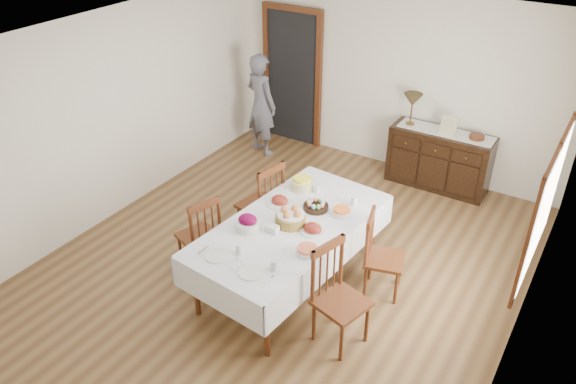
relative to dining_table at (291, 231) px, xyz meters
The scene contains 26 objects.
ground 0.76m from the dining_table, 137.81° to the left, with size 6.00×6.00×0.00m, color brown.
room_shell 1.19m from the dining_table, 120.68° to the left, with size 5.02×6.02×2.65m.
dining_table is the anchor object (origin of this frame).
chair_left_near 1.04m from the dining_table, 161.13° to the right, with size 0.52×0.52×0.98m.
chair_left_far 0.89m from the dining_table, 144.00° to the left, with size 0.52×0.52×1.08m.
chair_right_near 0.94m from the dining_table, 30.03° to the right, with size 0.55×0.55×1.07m.
chair_right_far 0.97m from the dining_table, 24.47° to the left, with size 0.49×0.49×0.96m.
sideboard 3.01m from the dining_table, 77.65° to the left, with size 1.40×0.51×0.84m.
person 3.27m from the dining_table, 129.81° to the left, with size 0.53×0.34×1.70m, color slate.
bread_basket 0.17m from the dining_table, 159.63° to the left, with size 0.32×0.32×0.19m.
egg_basket 0.42m from the dining_table, 79.04° to the left, with size 0.28×0.28×0.10m.
ham_platter_a 0.44m from the dining_table, 138.88° to the left, with size 0.30×0.30×0.11m.
ham_platter_b 0.29m from the dining_table, ahead, with size 0.26×0.26×0.11m.
beet_bowl 0.48m from the dining_table, 136.95° to the right, with size 0.26×0.26×0.17m.
carrot_bowl 0.58m from the dining_table, 49.26° to the left, with size 0.20×0.20×0.08m.
pineapple_bowl 0.75m from the dining_table, 111.50° to the left, with size 0.25×0.25×0.14m.
casserole_dish 0.55m from the dining_table, 41.05° to the right, with size 0.21×0.21×0.08m.
butter_dish 0.27m from the dining_table, 113.42° to the right, with size 0.15×0.10×0.07m.
setting_left 0.84m from the dining_table, 108.62° to the right, with size 0.43×0.31×0.10m.
setting_right 0.84m from the dining_table, 79.42° to the right, with size 0.43×0.31×0.10m.
glass_far_a 0.72m from the dining_table, 96.85° to the left, with size 0.06×0.06×0.09m.
glass_far_b 0.80m from the dining_table, 59.71° to the left, with size 0.07×0.07×0.10m.
runner 3.02m from the dining_table, 77.18° to the left, with size 1.30×0.35×0.01m.
table_lamp 2.97m from the dining_table, 86.91° to the left, with size 0.26×0.26×0.46m.
picture_frame 2.95m from the dining_table, 75.84° to the left, with size 0.22×0.08×0.28m.
deco_bowl 3.15m from the dining_table, 69.81° to the left, with size 0.20×0.20×0.06m.
Camera 1 is at (2.76, -4.32, 4.10)m, focal length 35.00 mm.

